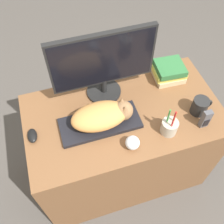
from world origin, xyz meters
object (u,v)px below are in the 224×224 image
(pen_cup, at_px, (169,127))
(phone, at_px, (206,119))
(coffee_mug, at_px, (200,106))
(baseball, at_px, (132,143))
(monitor, at_px, (103,63))
(book_stack, at_px, (169,71))
(cat, at_px, (104,115))
(computer_mouse, at_px, (32,136))
(keyboard, at_px, (100,123))

(pen_cup, height_order, phone, pen_cup)
(coffee_mug, xyz_separation_m, baseball, (-0.44, -0.10, -0.01))
(monitor, distance_m, book_stack, 0.47)
(book_stack, bearing_deg, cat, -155.76)
(cat, height_order, book_stack, cat)
(phone, bearing_deg, monitor, 139.29)
(baseball, bearing_deg, book_stack, 46.03)
(cat, xyz_separation_m, book_stack, (0.49, 0.22, -0.03))
(cat, relative_size, book_stack, 1.70)
(computer_mouse, height_order, baseball, baseball)
(computer_mouse, xyz_separation_m, baseball, (0.49, -0.21, 0.02))
(keyboard, bearing_deg, book_stack, 23.21)
(coffee_mug, distance_m, book_stack, 0.31)
(cat, distance_m, phone, 0.55)
(keyboard, height_order, monitor, monitor)
(computer_mouse, bearing_deg, coffee_mug, -6.81)
(cat, height_order, baseball, cat)
(coffee_mug, xyz_separation_m, pen_cup, (-0.22, -0.07, -0.00))
(baseball, xyz_separation_m, phone, (0.42, 0.01, 0.02))
(coffee_mug, xyz_separation_m, phone, (-0.02, -0.09, 0.01))
(monitor, xyz_separation_m, phone, (0.46, -0.40, -0.18))
(cat, distance_m, monitor, 0.28)
(baseball, distance_m, phone, 0.42)
(computer_mouse, bearing_deg, monitor, 22.43)
(coffee_mug, bearing_deg, pen_cup, -162.01)
(monitor, distance_m, phone, 0.63)
(computer_mouse, bearing_deg, book_stack, 12.13)
(cat, bearing_deg, pen_cup, -25.72)
(coffee_mug, bearing_deg, computer_mouse, 173.19)
(coffee_mug, distance_m, baseball, 0.46)
(phone, height_order, book_stack, phone)
(coffee_mug, bearing_deg, phone, -102.45)
(coffee_mug, height_order, book_stack, book_stack)
(cat, height_order, phone, cat)
(cat, relative_size, monitor, 0.59)
(baseball, bearing_deg, cat, 118.43)
(baseball, height_order, phone, phone)
(cat, distance_m, book_stack, 0.54)
(pen_cup, height_order, book_stack, pen_cup)
(pen_cup, relative_size, baseball, 2.72)
(pen_cup, bearing_deg, baseball, -172.54)
(computer_mouse, xyz_separation_m, book_stack, (0.88, 0.19, 0.04))
(cat, bearing_deg, phone, -18.66)
(phone, bearing_deg, cat, 161.34)
(monitor, distance_m, baseball, 0.45)
(monitor, relative_size, pen_cup, 2.80)
(cat, relative_size, coffee_mug, 2.76)
(computer_mouse, relative_size, phone, 0.73)
(keyboard, height_order, book_stack, book_stack)
(pen_cup, bearing_deg, book_stack, 65.87)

